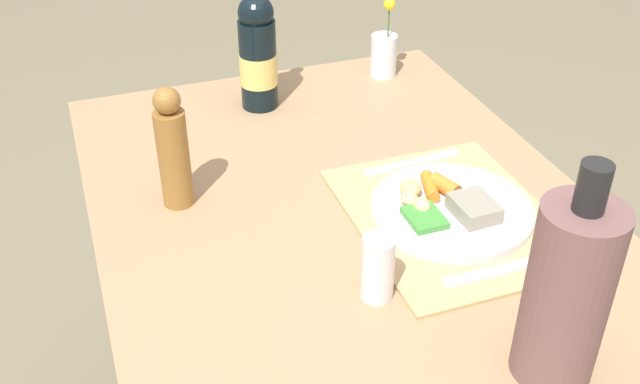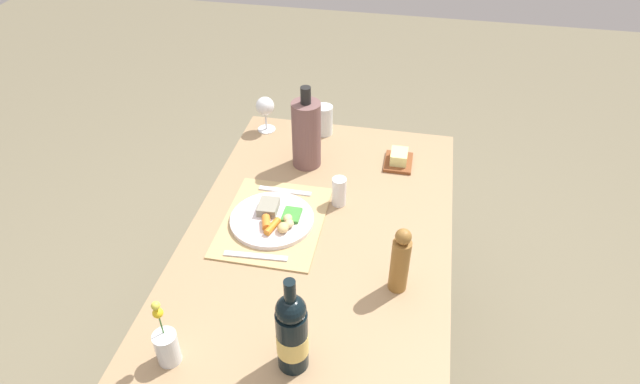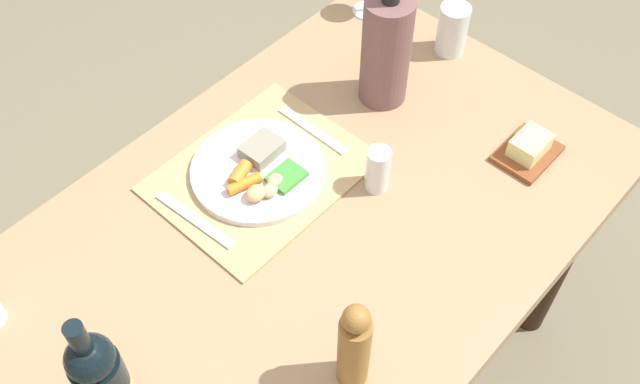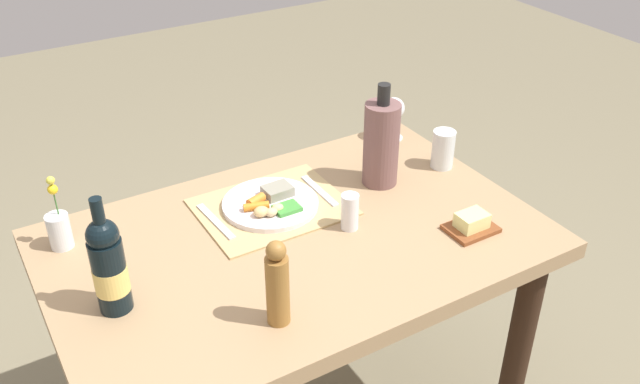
# 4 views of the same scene
# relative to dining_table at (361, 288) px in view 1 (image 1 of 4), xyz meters

# --- Properties ---
(dining_table) EXTENTS (1.28, 0.82, 0.77)m
(dining_table) POSITION_rel_dining_table_xyz_m (0.00, 0.00, 0.00)
(dining_table) COLOR #A1815B
(dining_table) RESTS_ON ground_plane
(placemat) EXTENTS (0.40, 0.32, 0.01)m
(placemat) POSITION_rel_dining_table_xyz_m (-0.01, -0.15, 0.12)
(placemat) COLOR tan
(placemat) RESTS_ON dining_table
(dinner_plate) EXTENTS (0.27, 0.27, 0.04)m
(dinner_plate) POSITION_rel_dining_table_xyz_m (-0.00, -0.15, 0.13)
(dinner_plate) COLOR silver
(dinner_plate) RESTS_ON placemat
(fork) EXTENTS (0.02, 0.18, 0.00)m
(fork) POSITION_rel_dining_table_xyz_m (-0.16, -0.15, 0.12)
(fork) COLOR silver
(fork) RESTS_ON placemat
(knife) EXTENTS (0.03, 0.19, 0.00)m
(knife) POSITION_rel_dining_table_xyz_m (0.16, -0.16, 0.12)
(knife) COLOR silver
(knife) RESTS_ON placemat
(pepper_mill) EXTENTS (0.05, 0.05, 0.22)m
(pepper_mill) POSITION_rel_dining_table_xyz_m (0.19, 0.26, 0.22)
(pepper_mill) COLOR olive
(pepper_mill) RESTS_ON dining_table
(cooler_bottle) EXTENTS (0.10, 0.10, 0.31)m
(cooler_bottle) POSITION_rel_dining_table_xyz_m (-0.35, -0.12, 0.24)
(cooler_bottle) COLOR brown
(cooler_bottle) RESTS_ON dining_table
(wine_bottle) EXTENTS (0.08, 0.08, 0.29)m
(wine_bottle) POSITION_rel_dining_table_xyz_m (0.49, 0.03, 0.23)
(wine_bottle) COLOR black
(wine_bottle) RESTS_ON dining_table
(flower_vase) EXTENTS (0.06, 0.06, 0.20)m
(flower_vase) POSITION_rel_dining_table_xyz_m (0.54, -0.27, 0.17)
(flower_vase) COLOR silver
(flower_vase) RESTS_ON dining_table
(salt_shaker) EXTENTS (0.05, 0.05, 0.10)m
(salt_shaker) POSITION_rel_dining_table_xyz_m (-0.14, 0.04, 0.17)
(salt_shaker) COLOR white
(salt_shaker) RESTS_ON dining_table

